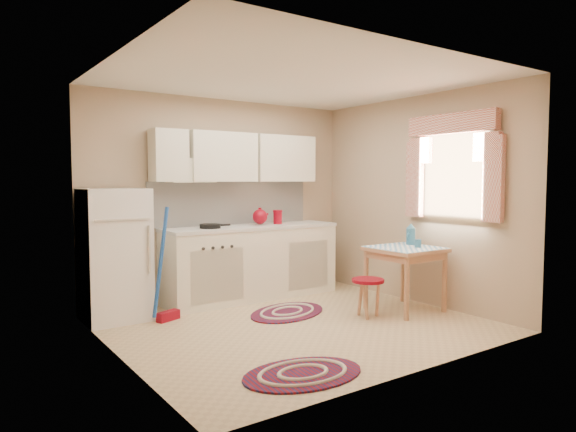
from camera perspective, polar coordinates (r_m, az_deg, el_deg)
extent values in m
plane|color=tan|center=(5.41, 0.94, -11.95)|extent=(3.60, 3.60, 0.00)
cube|color=silver|center=(5.30, 0.97, 15.02)|extent=(3.60, 3.20, 0.04)
cube|color=tan|center=(6.57, -7.26, 1.90)|extent=(3.60, 0.04, 2.50)
cube|color=tan|center=(4.02, 14.43, 0.50)|extent=(3.60, 0.04, 2.50)
cube|color=tan|center=(4.40, -18.39, 0.71)|extent=(0.04, 3.20, 2.50)
cube|color=tan|center=(6.43, 14.07, 1.77)|extent=(0.04, 3.20, 2.50)
cube|color=silver|center=(6.62, -6.24, 1.45)|extent=(2.25, 0.03, 0.55)
cube|color=white|center=(6.49, -5.63, 6.48)|extent=(2.25, 0.33, 0.60)
cube|color=white|center=(6.06, 17.93, 4.40)|extent=(0.04, 0.85, 0.95)
cube|color=white|center=(5.74, -18.71, -4.09)|extent=(0.65, 0.60, 1.40)
cube|color=white|center=(6.51, -4.06, -5.27)|extent=(2.25, 0.60, 0.88)
cube|color=silver|center=(6.45, -4.08, -1.23)|extent=(2.27, 0.62, 0.04)
cylinder|color=black|center=(6.12, -8.65, -1.13)|extent=(0.25, 0.25, 0.05)
cylinder|color=maroon|center=(6.65, -1.15, -0.20)|extent=(0.12, 0.12, 0.16)
cube|color=tan|center=(6.05, 12.84, -6.84)|extent=(0.72, 0.72, 0.72)
cylinder|color=maroon|center=(5.70, 8.85, -8.99)|extent=(0.36, 0.36, 0.42)
cylinder|color=#2B6284|center=(5.99, 14.25, -3.00)|extent=(0.07, 0.07, 0.10)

